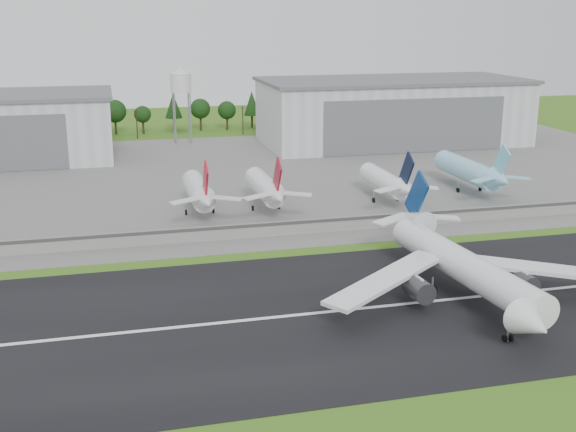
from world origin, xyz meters
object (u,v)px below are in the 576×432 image
object	(u,v)px
parked_jet_skyblue	(473,171)
parked_jet_red_a	(200,192)
parked_jet_navy	(388,182)
main_airliner	(464,274)
parked_jet_red_b	(267,188)

from	to	relation	value
parked_jet_skyblue	parked_jet_red_a	bearing A→B (deg)	-176.32
parked_jet_navy	parked_jet_skyblue	xyz separation A→B (m)	(27.54, 5.07, 0.39)
main_airliner	parked_jet_red_a	size ratio (longest dim) A/B	1.89
parked_jet_navy	parked_jet_skyblue	size ratio (longest dim) A/B	0.84
parked_jet_red_b	parked_jet_navy	bearing A→B (deg)	-0.06
main_airliner	parked_jet_navy	distance (m)	68.10
main_airliner	parked_jet_red_a	world-z (taller)	main_airliner
main_airliner	parked_jet_skyblue	size ratio (longest dim) A/B	1.59
parked_jet_red_a	main_airliner	bearing A→B (deg)	-60.25
main_airliner	parked_jet_red_b	size ratio (longest dim) A/B	1.89
main_airliner	parked_jet_red_b	bearing A→B (deg)	-77.21
parked_jet_red_a	parked_jet_red_b	bearing A→B (deg)	-0.01
parked_jet_red_b	parked_jet_navy	xyz separation A→B (m)	(33.37, -0.03, -0.19)
parked_jet_navy	parked_jet_red_b	bearing A→B (deg)	179.94
parked_jet_red_a	parked_jet_skyblue	xyz separation A→B (m)	(78.19, 5.03, 0.19)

